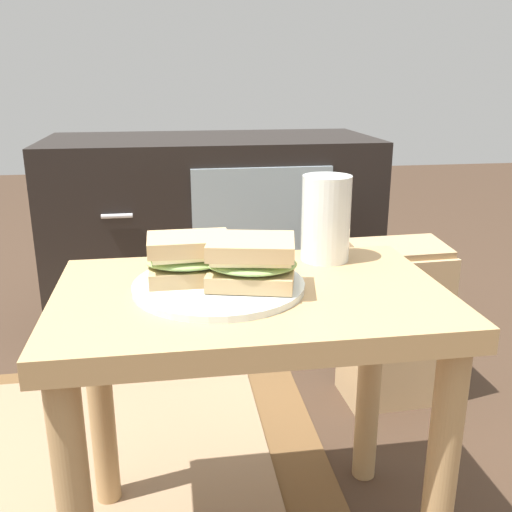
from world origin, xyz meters
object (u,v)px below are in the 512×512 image
Objects in this scene: plate at (219,285)px; sandwich_back at (248,262)px; paper_bag at (394,324)px; tv_cabinet at (213,232)px; sandwich_front at (189,258)px; beer_glass at (326,220)px.

sandwich_back is (0.04, -0.02, 0.04)m from plate.
paper_bag is (0.45, 0.41, -0.27)m from plate.
tv_cabinet is 0.66m from paper_bag.
plate is 0.06m from sandwich_front.
plate is at bearing -149.43° from beer_glass.
tv_cabinet reaches higher than sandwich_back.
tv_cabinet is 7.58× the size of sandwich_front.
sandwich_front is 0.90× the size of beer_glass.
beer_glass is at bearing 22.49° from sandwich_front.
tv_cabinet is 0.95m from sandwich_front.
plate is at bearing -137.79° from paper_bag.
beer_glass is 0.52m from paper_bag.
beer_glass reaches higher than tv_cabinet.
sandwich_front is 0.70m from paper_bag.
sandwich_back reaches higher than sandwich_front.
beer_glass is (0.23, 0.09, 0.03)m from sandwich_front.
sandwich_front is 0.32× the size of paper_bag.
plate reaches higher than paper_bag.
beer_glass reaches higher than paper_bag.
sandwich_back is at bearing -21.61° from plate.
paper_bag is at bearing 48.59° from beer_glass.
sandwich_front is 0.09m from sandwich_back.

